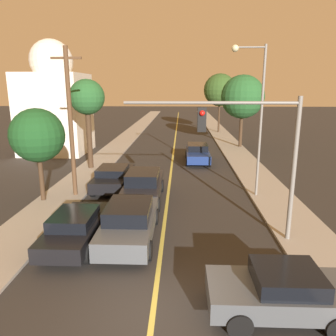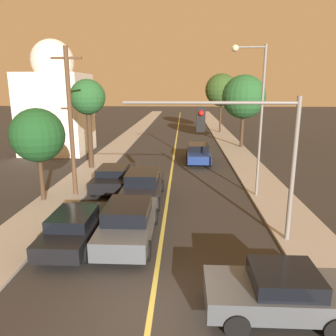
% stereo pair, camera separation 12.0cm
% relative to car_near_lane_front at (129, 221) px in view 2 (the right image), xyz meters
% --- Properties ---
extents(ground_plane, '(200.00, 200.00, 0.00)m').
position_rel_car_near_lane_front_xyz_m(ground_plane, '(1.29, -4.48, -0.82)').
color(ground_plane, '#2D2B28').
extents(road_surface, '(9.20, 80.00, 0.01)m').
position_rel_car_near_lane_front_xyz_m(road_surface, '(1.29, 31.52, -0.82)').
color(road_surface, '#2D2B28').
rests_on(road_surface, ground).
extents(sidewalk_left, '(2.50, 80.00, 0.12)m').
position_rel_car_near_lane_front_xyz_m(sidewalk_left, '(-4.56, 31.52, -0.76)').
color(sidewalk_left, '#9E998E').
rests_on(sidewalk_left, ground).
extents(sidewalk_right, '(2.50, 80.00, 0.12)m').
position_rel_car_near_lane_front_xyz_m(sidewalk_right, '(7.14, 31.52, -0.76)').
color(sidewalk_right, '#9E998E').
rests_on(sidewalk_right, ground).
extents(car_near_lane_front, '(2.02, 5.08, 1.59)m').
position_rel_car_near_lane_front_xyz_m(car_near_lane_front, '(0.00, 0.00, 0.00)').
color(car_near_lane_front, '#474C51').
rests_on(car_near_lane_front, ground).
extents(car_near_lane_second, '(1.99, 5.06, 1.67)m').
position_rel_car_near_lane_front_xyz_m(car_near_lane_second, '(-0.00, 4.74, 0.03)').
color(car_near_lane_second, black).
rests_on(car_near_lane_second, ground).
extents(car_outer_lane_front, '(1.84, 4.49, 1.38)m').
position_rel_car_near_lane_front_xyz_m(car_outer_lane_front, '(-2.02, -0.49, -0.08)').
color(car_outer_lane_front, black).
rests_on(car_outer_lane_front, ground).
extents(car_outer_lane_second, '(2.00, 4.69, 1.41)m').
position_rel_car_near_lane_front_xyz_m(car_outer_lane_second, '(-2.02, 6.70, -0.05)').
color(car_outer_lane_second, black).
rests_on(car_outer_lane_second, ground).
extents(car_far_oncoming, '(1.93, 5.10, 1.47)m').
position_rel_car_near_lane_front_xyz_m(car_far_oncoming, '(3.36, 14.36, -0.06)').
color(car_far_oncoming, navy).
rests_on(car_far_oncoming, ground).
extents(car_crossing_right, '(3.83, 1.96, 1.35)m').
position_rel_car_near_lane_front_xyz_m(car_crossing_right, '(4.71, -4.28, -0.11)').
color(car_crossing_right, '#474C51').
rests_on(car_crossing_right, ground).
extents(traffic_signal_mast, '(6.50, 0.42, 5.56)m').
position_rel_car_near_lane_front_xyz_m(traffic_signal_mast, '(4.61, 0.16, 3.20)').
color(traffic_signal_mast, slate).
rests_on(traffic_signal_mast, ground).
extents(streetlamp_right, '(1.79, 0.36, 7.99)m').
position_rel_car_near_lane_front_xyz_m(streetlamp_right, '(5.86, 5.63, 4.33)').
color(streetlamp_right, slate).
rests_on(streetlamp_right, ground).
extents(utility_pole_left, '(1.60, 0.24, 7.92)m').
position_rel_car_near_lane_front_xyz_m(utility_pole_left, '(-3.91, 5.27, 3.42)').
color(utility_pole_left, '#513823').
rests_on(utility_pole_left, ground).
extents(tree_left_near, '(2.77, 2.77, 4.86)m').
position_rel_car_near_lane_front_xyz_m(tree_left_near, '(-5.36, 4.32, 2.75)').
color(tree_left_near, '#3D2B1C').
rests_on(tree_left_near, ground).
extents(tree_left_far, '(2.53, 2.53, 6.46)m').
position_rel_car_near_lane_front_xyz_m(tree_left_far, '(-4.76, 11.61, 4.37)').
color(tree_left_far, '#3D2B1C').
rests_on(tree_left_far, ground).
extents(tree_right_near, '(4.25, 4.25, 7.09)m').
position_rel_car_near_lane_front_xyz_m(tree_right_near, '(8.00, 21.13, 4.24)').
color(tree_right_near, '#3D2B1C').
rests_on(tree_right_near, ground).
extents(tree_right_far, '(4.21, 4.21, 7.64)m').
position_rel_car_near_lane_front_xyz_m(tree_right_far, '(7.02, 32.30, 4.82)').
color(tree_right_far, '#3D2B1C').
rests_on(tree_right_far, ground).
extents(domed_building_left, '(5.60, 5.60, 10.13)m').
position_rel_car_near_lane_front_xyz_m(domed_building_left, '(-9.61, 18.01, 3.67)').
color(domed_building_left, silver).
rests_on(domed_building_left, ground).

